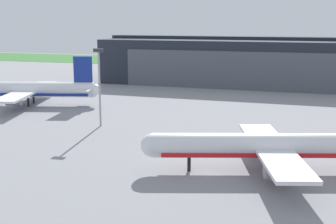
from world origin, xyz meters
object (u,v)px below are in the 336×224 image
airliner_near_right (267,147)px  apron_light_mast (99,81)px  airliner_far_right (25,90)px  maintenance_hangar (242,61)px

airliner_near_right → apron_light_mast: apron_light_mast is taller
apron_light_mast → airliner_near_right: bearing=-27.4°
airliner_near_right → airliner_far_right: bearing=152.3°
airliner_far_right → airliner_near_right: airliner_far_right is taller
airliner_near_right → apron_light_mast: bearing=152.6°
maintenance_hangar → airliner_far_right: (-51.09, -64.34, -4.09)m
maintenance_hangar → apron_light_mast: size_ratio=5.89×
airliner_far_right → airliner_near_right: size_ratio=1.11×
maintenance_hangar → airliner_far_right: size_ratio=2.44×
apron_light_mast → maintenance_hangar: bearing=76.9°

